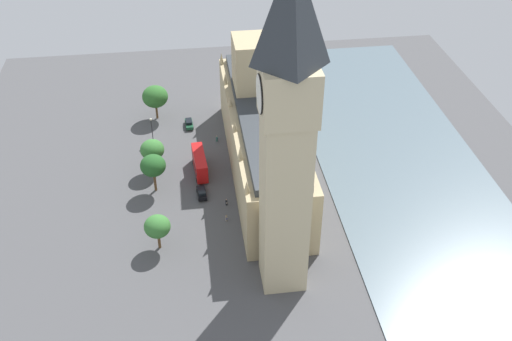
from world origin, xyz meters
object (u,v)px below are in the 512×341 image
(pedestrian_kerbside, at_px, (226,218))
(plane_tree_near_tower, at_px, (152,150))
(pedestrian_under_trees, at_px, (226,202))
(street_lamp_slot_10, at_px, (151,125))
(pedestrian_by_river_gate, at_px, (217,139))
(double_decker_bus_trailing, at_px, (200,163))
(plane_tree_corner, at_px, (155,97))
(clock_tower, at_px, (287,134))
(plane_tree_leading, at_px, (157,227))
(car_black_midblock, at_px, (202,193))
(parliament_building, at_px, (261,133))
(plane_tree_opposite_hall, at_px, (153,166))
(car_dark_green_far_end, at_px, (189,123))

(pedestrian_kerbside, bearing_deg, plane_tree_near_tower, -62.47)
(pedestrian_under_trees, xyz_separation_m, street_lamp_slot_10, (15.54, -26.91, 3.82))
(pedestrian_under_trees, relative_size, street_lamp_slot_10, 0.24)
(pedestrian_kerbside, height_order, pedestrian_by_river_gate, pedestrian_by_river_gate)
(double_decker_bus_trailing, bearing_deg, plane_tree_corner, -72.86)
(clock_tower, xyz_separation_m, plane_tree_leading, (22.25, -10.99, -25.93))
(pedestrian_kerbside, bearing_deg, pedestrian_under_trees, -105.31)
(plane_tree_leading, xyz_separation_m, plane_tree_near_tower, (1.03, -25.48, 0.52))
(plane_tree_near_tower, distance_m, plane_tree_corner, 23.52)
(plane_tree_corner, bearing_deg, clock_tower, 110.70)
(clock_tower, height_order, plane_tree_corner, clock_tower)
(car_black_midblock, relative_size, plane_tree_corner, 0.52)
(parliament_building, distance_m, plane_tree_opposite_hall, 25.03)
(parliament_building, relative_size, street_lamp_slot_10, 8.91)
(plane_tree_opposite_hall, bearing_deg, car_dark_green_far_end, -108.20)
(pedestrian_kerbside, bearing_deg, car_dark_green_far_end, -90.51)
(car_black_midblock, height_order, plane_tree_opposite_hall, plane_tree_opposite_hall)
(double_decker_bus_trailing, relative_size, plane_tree_corner, 1.17)
(parliament_building, height_order, street_lamp_slot_10, parliament_building)
(parliament_building, relative_size, plane_tree_corner, 6.32)
(clock_tower, distance_m, double_decker_bus_trailing, 46.86)
(plane_tree_opposite_hall, bearing_deg, pedestrian_under_trees, 154.46)
(plane_tree_opposite_hall, relative_size, plane_tree_corner, 0.98)
(pedestrian_by_river_gate, bearing_deg, clock_tower, -25.19)
(plane_tree_near_tower, bearing_deg, double_decker_bus_trailing, 170.38)
(street_lamp_slot_10, bearing_deg, pedestrian_under_trees, 120.01)
(clock_tower, relative_size, pedestrian_kerbside, 40.05)
(plane_tree_leading, distance_m, street_lamp_slot_10, 38.18)
(pedestrian_under_trees, bearing_deg, street_lamp_slot_10, -62.61)
(plane_tree_corner, relative_size, street_lamp_slot_10, 1.41)
(car_dark_green_far_end, relative_size, plane_tree_corner, 0.51)
(plane_tree_opposite_hall, xyz_separation_m, street_lamp_slot_10, (0.68, -19.81, -2.08))
(pedestrian_kerbside, bearing_deg, double_decker_bus_trailing, -85.73)
(car_black_midblock, distance_m, pedestrian_kerbside, 9.95)
(car_black_midblock, relative_size, pedestrian_kerbside, 3.12)
(pedestrian_kerbside, distance_m, plane_tree_opposite_hall, 19.76)
(pedestrian_kerbside, bearing_deg, street_lamp_slot_10, -74.39)
(car_dark_green_far_end, xyz_separation_m, car_black_midblock, (-1.47, 28.82, 0.00))
(street_lamp_slot_10, bearing_deg, double_decker_bus_trailing, 126.59)
(double_decker_bus_trailing, relative_size, car_black_midblock, 2.26)
(car_dark_green_far_end, bearing_deg, pedestrian_under_trees, 98.29)
(pedestrian_under_trees, xyz_separation_m, plane_tree_corner, (14.52, -37.75, 5.64))
(plane_tree_leading, bearing_deg, street_lamp_slot_10, -87.84)
(plane_tree_corner, height_order, street_lamp_slot_10, plane_tree_corner)
(pedestrian_by_river_gate, relative_size, plane_tree_leading, 0.20)
(plane_tree_leading, relative_size, street_lamp_slot_10, 1.17)
(double_decker_bus_trailing, bearing_deg, pedestrian_kerbside, 99.96)
(car_dark_green_far_end, distance_m, plane_tree_corner, 10.99)
(clock_tower, height_order, car_black_midblock, clock_tower)
(car_black_midblock, height_order, pedestrian_kerbside, car_black_midblock)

